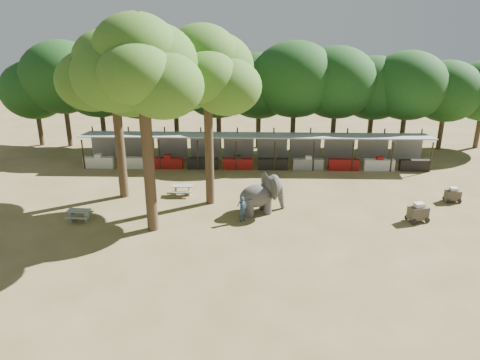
{
  "coord_description": "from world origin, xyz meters",
  "views": [
    {
      "loc": [
        -0.22,
        -22.49,
        12.24
      ],
      "look_at": [
        -1.0,
        5.0,
        2.0
      ],
      "focal_mm": 35.0,
      "sensor_mm": 36.0,
      "label": 1
    }
  ],
  "objects_px": {
    "handler": "(243,209)",
    "picnic_table_far": "(183,189)",
    "yard_tree_left": "(112,75)",
    "cart_back": "(453,195)",
    "yard_tree_back": "(205,71)",
    "picnic_table_near": "(79,214)",
    "cart_front": "(418,212)",
    "elephant": "(262,194)",
    "yard_tree_center": "(140,68)"
  },
  "relations": [
    {
      "from": "yard_tree_left",
      "to": "yard_tree_center",
      "type": "bearing_deg",
      "value": -59.04
    },
    {
      "from": "yard_tree_left",
      "to": "cart_front",
      "type": "distance_m",
      "value": 20.72
    },
    {
      "from": "cart_front",
      "to": "cart_back",
      "type": "height_order",
      "value": "cart_front"
    },
    {
      "from": "yard_tree_left",
      "to": "yard_tree_back",
      "type": "distance_m",
      "value": 6.09
    },
    {
      "from": "picnic_table_near",
      "to": "yard_tree_back",
      "type": "bearing_deg",
      "value": 25.03
    },
    {
      "from": "picnic_table_far",
      "to": "cart_front",
      "type": "bearing_deg",
      "value": -17.32
    },
    {
      "from": "yard_tree_center",
      "to": "picnic_table_near",
      "type": "height_order",
      "value": "yard_tree_center"
    },
    {
      "from": "yard_tree_left",
      "to": "picnic_table_far",
      "type": "bearing_deg",
      "value": 2.25
    },
    {
      "from": "yard_tree_back",
      "to": "cart_back",
      "type": "height_order",
      "value": "yard_tree_back"
    },
    {
      "from": "cart_front",
      "to": "cart_back",
      "type": "bearing_deg",
      "value": 27.81
    },
    {
      "from": "cart_front",
      "to": "picnic_table_far",
      "type": "bearing_deg",
      "value": 149.86
    },
    {
      "from": "yard_tree_left",
      "to": "cart_back",
      "type": "height_order",
      "value": "yard_tree_left"
    },
    {
      "from": "elephant",
      "to": "picnic_table_far",
      "type": "height_order",
      "value": "elephant"
    },
    {
      "from": "yard_tree_center",
      "to": "picnic_table_far",
      "type": "xyz_separation_m",
      "value": [
        1.1,
        5.16,
        -8.76
      ]
    },
    {
      "from": "yard_tree_left",
      "to": "yard_tree_back",
      "type": "relative_size",
      "value": 0.97
    },
    {
      "from": "yard_tree_back",
      "to": "cart_front",
      "type": "distance_m",
      "value": 15.4
    },
    {
      "from": "yard_tree_center",
      "to": "yard_tree_back",
      "type": "xyz_separation_m",
      "value": [
        3.0,
        4.0,
        -0.67
      ]
    },
    {
      "from": "picnic_table_far",
      "to": "yard_tree_center",
      "type": "bearing_deg",
      "value": -104.81
    },
    {
      "from": "yard_tree_center",
      "to": "yard_tree_back",
      "type": "relative_size",
      "value": 1.06
    },
    {
      "from": "yard_tree_center",
      "to": "picnic_table_near",
      "type": "bearing_deg",
      "value": 169.51
    },
    {
      "from": "elephant",
      "to": "cart_front",
      "type": "bearing_deg",
      "value": -29.98
    },
    {
      "from": "yard_tree_back",
      "to": "cart_front",
      "type": "xyz_separation_m",
      "value": [
        12.92,
        -2.69,
        -7.95
      ]
    },
    {
      "from": "picnic_table_near",
      "to": "yard_tree_left",
      "type": "bearing_deg",
      "value": 71.72
    },
    {
      "from": "yard_tree_back",
      "to": "cart_back",
      "type": "xyz_separation_m",
      "value": [
        16.23,
        0.44,
        -8.04
      ]
    },
    {
      "from": "yard_tree_center",
      "to": "handler",
      "type": "distance_m",
      "value": 10.02
    },
    {
      "from": "picnic_table_near",
      "to": "cart_back",
      "type": "height_order",
      "value": "cart_back"
    },
    {
      "from": "picnic_table_far",
      "to": "cart_front",
      "type": "xyz_separation_m",
      "value": [
        14.81,
        -3.85,
        0.14
      ]
    },
    {
      "from": "handler",
      "to": "picnic_table_far",
      "type": "relative_size",
      "value": 1.1
    },
    {
      "from": "picnic_table_near",
      "to": "cart_back",
      "type": "relative_size",
      "value": 1.33
    },
    {
      "from": "picnic_table_near",
      "to": "picnic_table_far",
      "type": "distance_m",
      "value": 7.13
    },
    {
      "from": "picnic_table_far",
      "to": "handler",
      "type": "bearing_deg",
      "value": -46.91
    },
    {
      "from": "yard_tree_center",
      "to": "cart_back",
      "type": "xyz_separation_m",
      "value": [
        19.23,
        4.44,
        -8.71
      ]
    },
    {
      "from": "yard_tree_left",
      "to": "handler",
      "type": "xyz_separation_m",
      "value": [
        8.34,
        -3.96,
        -7.41
      ]
    },
    {
      "from": "elephant",
      "to": "cart_back",
      "type": "relative_size",
      "value": 3.02
    },
    {
      "from": "yard_tree_center",
      "to": "yard_tree_back",
      "type": "distance_m",
      "value": 5.04
    },
    {
      "from": "yard_tree_back",
      "to": "picnic_table_far",
      "type": "height_order",
      "value": "yard_tree_back"
    },
    {
      "from": "elephant",
      "to": "handler",
      "type": "relative_size",
      "value": 2.03
    },
    {
      "from": "handler",
      "to": "picnic_table_near",
      "type": "relative_size",
      "value": 1.12
    },
    {
      "from": "yard_tree_left",
      "to": "picnic_table_far",
      "type": "xyz_separation_m",
      "value": [
        4.11,
        0.16,
        -7.75
      ]
    },
    {
      "from": "yard_tree_left",
      "to": "picnic_table_near",
      "type": "relative_size",
      "value": 7.78
    },
    {
      "from": "handler",
      "to": "picnic_table_near",
      "type": "height_order",
      "value": "handler"
    },
    {
      "from": "elephant",
      "to": "picnic_table_far",
      "type": "distance_m",
      "value": 6.13
    },
    {
      "from": "yard_tree_center",
      "to": "cart_front",
      "type": "relative_size",
      "value": 8.57
    },
    {
      "from": "yard_tree_left",
      "to": "elephant",
      "type": "height_order",
      "value": "yard_tree_left"
    },
    {
      "from": "yard_tree_back",
      "to": "handler",
      "type": "xyz_separation_m",
      "value": [
        2.34,
        -2.96,
        -7.75
      ]
    },
    {
      "from": "yard_tree_center",
      "to": "cart_front",
      "type": "height_order",
      "value": "yard_tree_center"
    },
    {
      "from": "yard_tree_left",
      "to": "yard_tree_center",
      "type": "height_order",
      "value": "yard_tree_center"
    },
    {
      "from": "cart_back",
      "to": "elephant",
      "type": "bearing_deg",
      "value": -173.27
    },
    {
      "from": "elephant",
      "to": "cart_front",
      "type": "xyz_separation_m",
      "value": [
        9.39,
        -1.11,
        -0.6
      ]
    },
    {
      "from": "picnic_table_near",
      "to": "cart_front",
      "type": "height_order",
      "value": "cart_front"
    }
  ]
}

